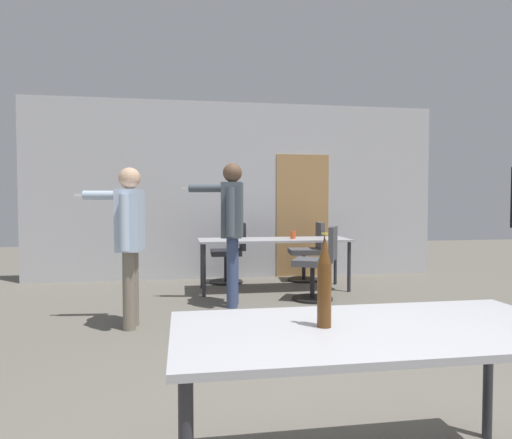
{
  "coord_description": "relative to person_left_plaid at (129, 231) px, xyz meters",
  "views": [
    {
      "loc": [
        -0.92,
        -1.5,
        1.27
      ],
      "look_at": [
        -0.25,
        2.6,
        1.1
      ],
      "focal_mm": 32.0,
      "sensor_mm": 36.0,
      "label": 1
    }
  ],
  "objects": [
    {
      "name": "office_chair_far_right",
      "position": [
        2.24,
        0.91,
        -0.52
      ],
      "size": [
        0.66,
        0.63,
        0.95
      ],
      "rotation": [
        0.0,
        0.0,
        1.11
      ],
      "color": "black",
      "rests_on": "ground_plane"
    },
    {
      "name": "beer_bottle",
      "position": [
        1.12,
        -2.82,
        -0.05
      ],
      "size": [
        0.06,
        0.06,
        0.4
      ],
      "color": "#563314",
      "rests_on": "conference_table_near"
    },
    {
      "name": "office_chair_side_rolled",
      "position": [
        2.51,
        2.33,
        -0.53
      ],
      "size": [
        0.57,
        0.52,
        0.93
      ],
      "rotation": [
        0.0,
        0.0,
        1.47
      ],
      "color": "black",
      "rests_on": "ground_plane"
    },
    {
      "name": "office_chair_near_pushed",
      "position": [
        1.27,
        2.34,
        -0.53
      ],
      "size": [
        0.56,
        0.52,
        0.93
      ],
      "rotation": [
        0.0,
        0.0,
        1.54
      ],
      "color": "black",
      "rests_on": "ground_plane"
    },
    {
      "name": "conference_table_far",
      "position": [
        1.82,
        1.65,
        -0.3
      ],
      "size": [
        2.14,
        0.7,
        0.73
      ],
      "color": "#A8A8AD",
      "rests_on": "ground_plane"
    },
    {
      "name": "person_left_plaid",
      "position": [
        0.0,
        0.0,
        0.0
      ],
      "size": [
        0.72,
        0.64,
        1.6
      ],
      "rotation": [
        0.0,
        0.0,
        1.47
      ],
      "color": "slate",
      "rests_on": "ground_plane"
    },
    {
      "name": "person_right_polo",
      "position": [
        1.11,
        0.77,
        0.07
      ],
      "size": [
        0.76,
        0.73,
        1.72
      ],
      "rotation": [
        0.0,
        0.0,
        1.38
      ],
      "color": "#3D4C75",
      "rests_on": "ground_plane"
    },
    {
      "name": "back_wall",
      "position": [
        1.46,
        2.84,
        0.47
      ],
      "size": [
        6.77,
        0.12,
        2.89
      ],
      "color": "#BCBCC1",
      "rests_on": "ground_plane"
    },
    {
      "name": "conference_table_near",
      "position": [
        1.33,
        -2.86,
        -0.3
      ],
      "size": [
        1.72,
        0.82,
        0.73
      ],
      "color": "#A8A8AD",
      "rests_on": "ground_plane"
    },
    {
      "name": "drink_cup",
      "position": [
        2.08,
        1.62,
        -0.18
      ],
      "size": [
        0.07,
        0.07,
        0.11
      ],
      "color": "#E05123",
      "rests_on": "conference_table_far"
    }
  ]
}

